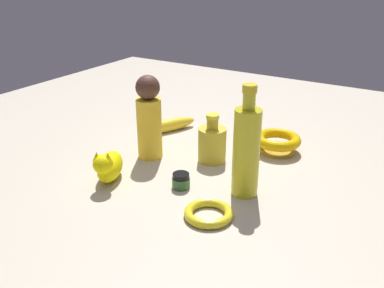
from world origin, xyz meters
TOP-DOWN VIEW (x-y plane):
  - ground at (0.00, 0.00)m, footprint 2.00×2.00m
  - nail_polish_jar at (0.10, 0.03)m, footprint 0.04×0.04m
  - banana at (-0.18, -0.20)m, footprint 0.19×0.12m
  - cat_figurine at (0.17, -0.14)m, footprint 0.14×0.10m
  - bottle_tall at (0.05, 0.17)m, footprint 0.06×0.06m
  - bowl at (-0.21, 0.15)m, footprint 0.13×0.13m
  - person_figure_adult at (-0.00, -0.13)m, footprint 0.08×0.08m
  - bottle_short at (-0.07, 0.02)m, footprint 0.07×0.07m
  - bangle at (0.18, 0.15)m, footprint 0.11×0.11m

SIDE VIEW (x-z plane):
  - ground at x=0.00m, z-range 0.00..0.00m
  - bangle at x=0.18m, z-range 0.00..0.02m
  - nail_polish_jar at x=0.10m, z-range 0.00..0.04m
  - banana at x=-0.18m, z-range 0.00..0.04m
  - bowl at x=-0.21m, z-range 0.01..0.06m
  - cat_figurine at x=0.17m, z-range -0.01..0.09m
  - bottle_short at x=-0.07m, z-range -0.01..0.12m
  - bottle_tall at x=0.05m, z-range -0.02..0.24m
  - person_figure_adult at x=0.00m, z-range 0.00..0.23m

